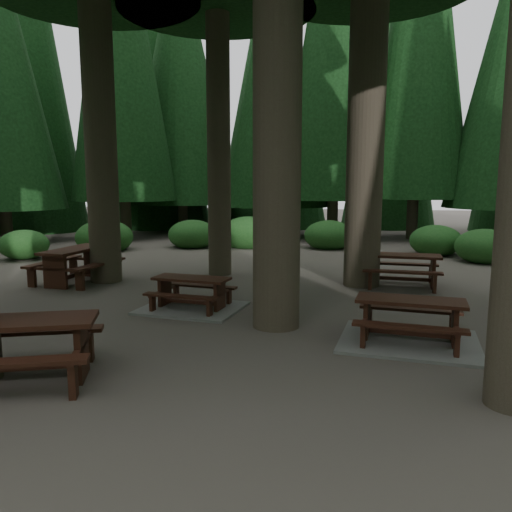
% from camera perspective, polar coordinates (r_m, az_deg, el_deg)
% --- Properties ---
extents(ground, '(80.00, 80.00, 0.00)m').
position_cam_1_polar(ground, '(9.11, -2.92, -8.08)').
color(ground, '#4C463E').
rests_on(ground, ground).
extents(picnic_table_a, '(2.37, 2.05, 0.73)m').
position_cam_1_polar(picnic_table_a, '(8.52, 17.12, -7.93)').
color(picnic_table_a, gray).
rests_on(picnic_table_a, ground).
extents(picnic_table_b, '(1.85, 2.22, 0.90)m').
position_cam_1_polar(picnic_table_b, '(13.73, -19.91, -0.41)').
color(picnic_table_b, '#361A10').
rests_on(picnic_table_b, ground).
extents(picnic_table_c, '(2.17, 1.88, 0.67)m').
position_cam_1_polar(picnic_table_c, '(10.34, -7.35, -4.91)').
color(picnic_table_c, gray).
rests_on(picnic_table_c, ground).
extents(picnic_table_d, '(1.96, 1.63, 0.80)m').
position_cam_1_polar(picnic_table_d, '(12.99, 16.33, -1.00)').
color(picnic_table_d, '#361A10').
rests_on(picnic_table_d, ground).
extents(picnic_table_e, '(2.34, 2.12, 0.83)m').
position_cam_1_polar(picnic_table_e, '(7.25, -25.44, -8.71)').
color(picnic_table_e, '#361A10').
rests_on(picnic_table_e, ground).
extents(shrub_ring, '(23.86, 24.64, 1.49)m').
position_cam_1_polar(shrub_ring, '(9.59, 2.22, -4.76)').
color(shrub_ring, '#205D1F').
rests_on(shrub_ring, ground).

